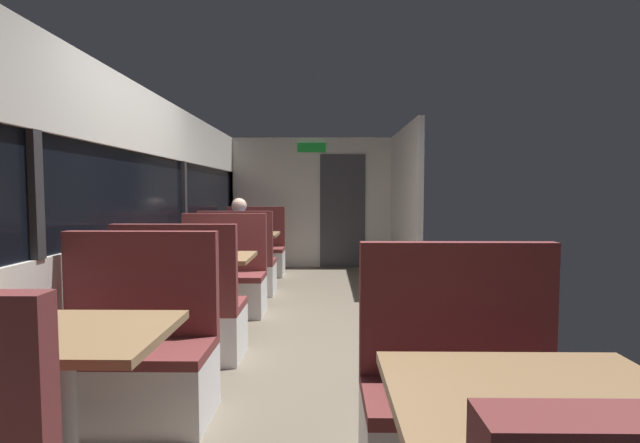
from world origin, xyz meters
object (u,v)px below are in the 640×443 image
(bench_near_window_facing_entry, at_px, (132,363))
(dining_table_mid_window, at_px, (205,266))
(bench_far_window_facing_entry, at_px, (255,255))
(seated_passenger, at_px, (239,253))
(dining_table_near_window, at_px, (63,353))
(dining_table_far_window, at_px, (247,240))
(dining_table_front_aisle, at_px, (538,425))
(bench_mid_window_facing_end, at_px, (183,319))
(coffee_cup_primary, at_px, (218,252))
(bench_far_window_facing_end, at_px, (238,269))
(bench_front_aisle_facing_entry, at_px, (466,414))
(bench_mid_window_facing_entry, at_px, (222,284))

(bench_near_window_facing_entry, height_order, dining_table_mid_window, bench_near_window_facing_entry)
(bench_far_window_facing_entry, bearing_deg, seated_passenger, -90.00)
(dining_table_near_window, distance_m, seated_passenger, 4.10)
(dining_table_far_window, height_order, dining_table_front_aisle, same)
(dining_table_mid_window, height_order, bench_far_window_facing_entry, bench_far_window_facing_entry)
(bench_mid_window_facing_end, distance_m, bench_far_window_facing_entry, 3.76)
(dining_table_near_window, distance_m, coffee_cup_primary, 2.28)
(dining_table_mid_window, relative_size, bench_far_window_facing_entry, 0.82)
(bench_far_window_facing_end, xyz_separation_m, seated_passenger, (0.00, 0.07, 0.21))
(bench_near_window_facing_entry, relative_size, bench_mid_window_facing_end, 1.00)
(bench_front_aisle_facing_entry, bearing_deg, bench_near_window_facing_entry, 161.47)
(dining_table_front_aisle, bearing_deg, bench_front_aisle_facing_entry, 90.00)
(bench_near_window_facing_entry, bearing_deg, seated_passenger, 90.00)
(bench_mid_window_facing_entry, bearing_deg, dining_table_near_window, -90.00)
(dining_table_far_window, height_order, coffee_cup_primary, coffee_cup_primary)
(seated_passenger, xyz_separation_m, coffee_cup_primary, (0.15, -1.82, 0.25))
(bench_mid_window_facing_end, relative_size, dining_table_far_window, 1.22)
(dining_table_near_window, relative_size, dining_table_far_window, 1.00)
(coffee_cup_primary, bearing_deg, dining_table_near_window, -93.75)
(bench_mid_window_facing_entry, relative_size, bench_far_window_facing_end, 1.00)
(seated_passenger, distance_m, coffee_cup_primary, 1.85)
(bench_far_window_facing_end, distance_m, seated_passenger, 0.22)
(dining_table_far_window, xyz_separation_m, bench_far_window_facing_entry, (0.00, 0.70, -0.31))
(bench_mid_window_facing_entry, height_order, dining_table_front_aisle, bench_mid_window_facing_entry)
(dining_table_near_window, height_order, bench_front_aisle_facing_entry, bench_front_aisle_facing_entry)
(bench_near_window_facing_entry, relative_size, dining_table_far_window, 1.22)
(bench_far_window_facing_end, distance_m, dining_table_front_aisle, 4.97)
(dining_table_near_window, distance_m, bench_mid_window_facing_entry, 3.08)
(bench_far_window_facing_entry, height_order, seated_passenger, seated_passenger)
(bench_mid_window_facing_end, distance_m, dining_table_front_aisle, 2.90)
(dining_table_front_aisle, bearing_deg, dining_table_mid_window, 121.13)
(dining_table_mid_window, distance_m, dining_table_front_aisle, 3.46)
(dining_table_mid_window, distance_m, coffee_cup_primary, 0.23)
(dining_table_near_window, relative_size, dining_table_front_aisle, 1.00)
(bench_far_window_facing_end, xyz_separation_m, bench_front_aisle_facing_entry, (1.79, -3.93, 0.00))
(bench_front_aisle_facing_entry, distance_m, seated_passenger, 4.39)
(seated_passenger, bearing_deg, dining_table_near_window, -90.00)
(dining_table_far_window, relative_size, bench_front_aisle_facing_entry, 0.82)
(bench_far_window_facing_end, xyz_separation_m, dining_table_front_aisle, (1.79, -4.63, 0.31))
(dining_table_far_window, relative_size, bench_far_window_facing_entry, 0.82)
(bench_mid_window_facing_entry, height_order, bench_far_window_facing_entry, same)
(dining_table_mid_window, relative_size, seated_passenger, 0.71)
(seated_passenger, bearing_deg, dining_table_mid_window, -90.00)
(coffee_cup_primary, bearing_deg, bench_mid_window_facing_end, -103.72)
(dining_table_near_window, xyz_separation_m, coffee_cup_primary, (0.15, 2.28, 0.15))
(bench_far_window_facing_entry, height_order, coffee_cup_primary, bench_far_window_facing_entry)
(bench_mid_window_facing_end, relative_size, seated_passenger, 0.87)
(bench_near_window_facing_entry, distance_m, dining_table_mid_window, 1.69)
(bench_mid_window_facing_entry, relative_size, bench_far_window_facing_entry, 1.00)
(bench_mid_window_facing_entry, bearing_deg, bench_far_window_facing_entry, 90.00)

